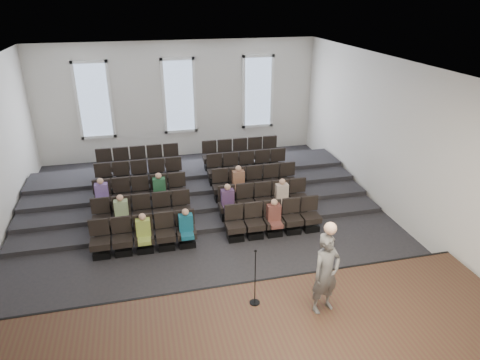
% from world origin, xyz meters
% --- Properties ---
extents(ground, '(14.00, 14.00, 0.00)m').
position_xyz_m(ground, '(0.00, 0.00, 0.00)').
color(ground, black).
rests_on(ground, ground).
extents(ceiling, '(12.00, 14.00, 0.02)m').
position_xyz_m(ceiling, '(0.00, 0.00, 5.01)').
color(ceiling, white).
rests_on(ceiling, ground).
extents(wall_back, '(12.00, 0.04, 5.00)m').
position_xyz_m(wall_back, '(0.00, 7.02, 2.50)').
color(wall_back, silver).
rests_on(wall_back, ground).
extents(wall_front, '(12.00, 0.04, 5.00)m').
position_xyz_m(wall_front, '(0.00, -7.02, 2.50)').
color(wall_front, silver).
rests_on(wall_front, ground).
extents(wall_right, '(0.04, 14.00, 5.00)m').
position_xyz_m(wall_right, '(6.02, 0.00, 2.50)').
color(wall_right, silver).
rests_on(wall_right, ground).
extents(stage, '(11.80, 3.60, 0.50)m').
position_xyz_m(stage, '(0.00, -5.10, 0.25)').
color(stage, '#3D2C1A').
rests_on(stage, ground).
extents(stage_lip, '(11.80, 0.06, 0.52)m').
position_xyz_m(stage_lip, '(0.00, -3.33, 0.25)').
color(stage_lip, black).
rests_on(stage_lip, ground).
extents(risers, '(11.80, 4.80, 0.60)m').
position_xyz_m(risers, '(0.00, 3.17, 0.20)').
color(risers, black).
rests_on(risers, ground).
extents(seating_rows, '(6.80, 4.70, 1.67)m').
position_xyz_m(seating_rows, '(-0.00, 1.54, 0.68)').
color(seating_rows, black).
rests_on(seating_rows, ground).
extents(windows, '(8.44, 0.10, 3.24)m').
position_xyz_m(windows, '(0.00, 6.95, 2.70)').
color(windows, white).
rests_on(windows, wall_back).
extents(audience, '(6.05, 2.64, 1.10)m').
position_xyz_m(audience, '(-0.35, 0.45, 0.83)').
color(audience, '#96AB44').
rests_on(audience, seating_rows).
extents(speaker, '(0.77, 0.62, 1.85)m').
position_xyz_m(speaker, '(1.76, -4.60, 1.43)').
color(speaker, '#595654').
rests_on(speaker, stage).
extents(mic_stand, '(0.23, 0.23, 1.39)m').
position_xyz_m(mic_stand, '(0.37, -4.08, 0.91)').
color(mic_stand, black).
rests_on(mic_stand, stage).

